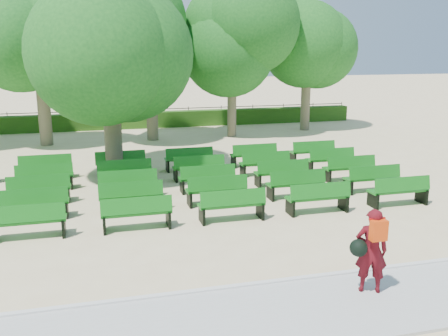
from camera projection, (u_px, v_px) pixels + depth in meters
ground at (181, 197)px, 15.46m from camera, size 120.00×120.00×0.00m
paving at (258, 319)px, 8.50m from camera, size 30.00×2.20×0.06m
curb at (239, 287)px, 9.57m from camera, size 30.00×0.12×0.10m
hedge at (138, 120)px, 28.50m from camera, size 26.00×0.70×0.90m
fence at (138, 127)px, 28.98m from camera, size 26.00×0.10×1.02m
tree_line at (146, 140)px, 24.85m from camera, size 21.80×6.80×7.04m
bench_array at (167, 191)px, 15.82m from camera, size 1.80×0.64×1.12m
tree_among at (108, 40)px, 16.92m from camera, size 4.86×4.86×7.00m
person at (371, 250)px, 9.19m from camera, size 0.81×0.58×1.63m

